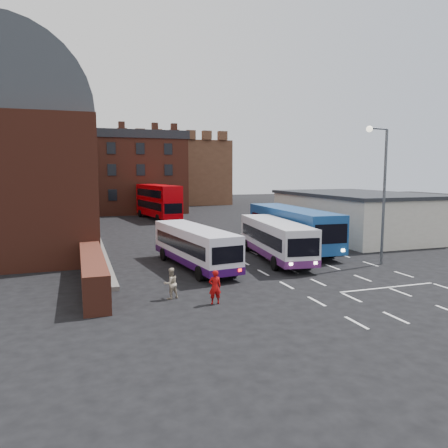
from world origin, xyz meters
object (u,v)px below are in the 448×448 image
object	(u,v)px
bus_red_double	(158,201)
pedestrian_beige	(171,283)
bus_white_inbound	(275,237)
pedestrian_red	(215,287)
bus_white_outbound	(194,244)
bus_blue	(292,225)
street_lamp	(381,183)

from	to	relation	value
bus_red_double	pedestrian_beige	distance (m)	36.71
bus_white_inbound	pedestrian_beige	bearing A→B (deg)	44.38
pedestrian_beige	pedestrian_red	bearing A→B (deg)	121.06
pedestrian_red	pedestrian_beige	bearing A→B (deg)	-37.24
bus_white_inbound	pedestrian_beige	distance (m)	11.57
bus_white_outbound	pedestrian_red	bearing A→B (deg)	-105.47
pedestrian_beige	bus_blue	bearing A→B (deg)	-157.69
street_lamp	pedestrian_beige	size ratio (longest dim) A/B	5.90
bus_white_inbound	bus_blue	world-z (taller)	bus_blue
bus_blue	street_lamp	xyz separation A→B (m)	(2.75, -7.21, 3.58)
bus_white_inbound	street_lamp	xyz separation A→B (m)	(5.81, -3.86, 3.90)
bus_white_outbound	pedestrian_beige	xyz separation A→B (m)	(-2.94, -6.49, -0.79)
bus_blue	street_lamp	size ratio (longest dim) A/B	1.34
bus_white_outbound	bus_white_inbound	world-z (taller)	bus_white_inbound
bus_white_inbound	bus_white_outbound	bearing A→B (deg)	12.11
bus_red_double	bus_white_inbound	bearing A→B (deg)	87.79
bus_white_outbound	street_lamp	distance (m)	13.01
bus_white_inbound	bus_red_double	distance (m)	29.27
bus_red_double	street_lamp	world-z (taller)	street_lamp
street_lamp	pedestrian_red	world-z (taller)	street_lamp
pedestrian_beige	street_lamp	bearing A→B (deg)	173.89
bus_blue	bus_white_outbound	bearing A→B (deg)	25.66
pedestrian_red	pedestrian_beige	xyz separation A→B (m)	(-1.80, 1.54, -0.05)
street_lamp	bus_white_outbound	bearing A→B (deg)	164.85
bus_blue	bus_red_double	size ratio (longest dim) A/B	1.06
bus_white_outbound	bus_white_inbound	xyz separation A→B (m)	(6.14, 0.62, 0.07)
bus_white_outbound	street_lamp	size ratio (longest dim) A/B	1.08
bus_white_outbound	bus_red_double	world-z (taller)	bus_red_double
bus_white_inbound	pedestrian_red	bearing A→B (deg)	56.24
street_lamp	pedestrian_red	bearing A→B (deg)	-159.90
bus_white_inbound	pedestrian_beige	xyz separation A→B (m)	(-9.08, -7.11, -0.86)
bus_white_outbound	pedestrian_red	world-z (taller)	bus_white_outbound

